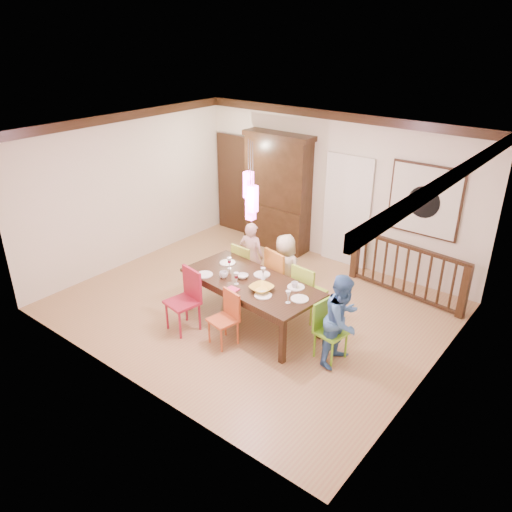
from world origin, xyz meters
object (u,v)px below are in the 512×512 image
Objects in this scene: chair_far_left at (248,264)px; chair_end_right at (331,328)px; person_end_right at (342,320)px; dining_table at (251,285)px; person_far_left at (251,256)px; person_far_mid at (285,269)px; balustrade at (406,270)px; china_hutch at (278,192)px.

chair_far_left is 2.31m from chair_end_right.
person_end_right reaches higher than chair_far_left.
dining_table is 1.09m from chair_far_left.
person_far_left is 1.02× the size of person_far_mid.
chair_end_right is at bearing -86.46° from balustrade.
balustrade is at bearing -142.91° from chair_far_left.
person_far_mid is at bearing -50.50° from china_hutch.
china_hutch reaches higher than chair_end_right.
chair_far_left is 0.72× the size of person_far_left.
balustrade is at bearing -133.00° from person_far_mid.
china_hutch is 1.10× the size of balustrade.
dining_table is 3.11m from china_hutch.
chair_far_left is at bearing 77.94° from person_far_left.
chair_end_right is 1.67m from person_far_mid.
china_hutch is at bearing -48.04° from person_far_mid.
person_end_right reaches higher than chair_end_right.
person_far_mid reaches higher than dining_table.
person_far_left reaches higher than chair_end_right.
chair_end_right is at bearing 5.58° from dining_table.
chair_far_left reaches higher than chair_end_right.
dining_table is 2.80m from balustrade.
chair_far_left is 0.38× the size of china_hutch.
chair_far_left is at bearing 7.45° from person_far_mid.
person_far_mid is (0.75, -0.04, -0.01)m from person_far_left.
balustrade is (2.25, 1.54, -0.02)m from chair_far_left.
balustrade is 1.77× the size of person_far_mid.
chair_end_right is 0.36× the size of china_hutch.
person_far_left is 0.75m from person_far_mid.
person_far_left reaches higher than chair_far_left.
dining_table is 1.46m from chair_end_right.
person_far_left is at bearing 70.61° from person_end_right.
chair_end_right is at bearing 151.02° from person_far_mid.
china_hutch is at bearing -78.57° from person_far_left.
person_far_mid is (0.03, 0.86, -0.06)m from dining_table.
person_far_mid is (-1.42, 0.87, 0.12)m from chair_end_right.
chair_far_left is 0.76m from person_far_mid.
person_far_mid is at bearing 63.06° from person_end_right.
person_far_mid is 0.92× the size of person_end_right.
chair_far_left is at bearing -68.25° from china_hutch.
person_end_right is at bearing 147.45° from person_far_left.
balustrade reaches higher than dining_table.
balustrade is 2.11m from person_far_mid.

